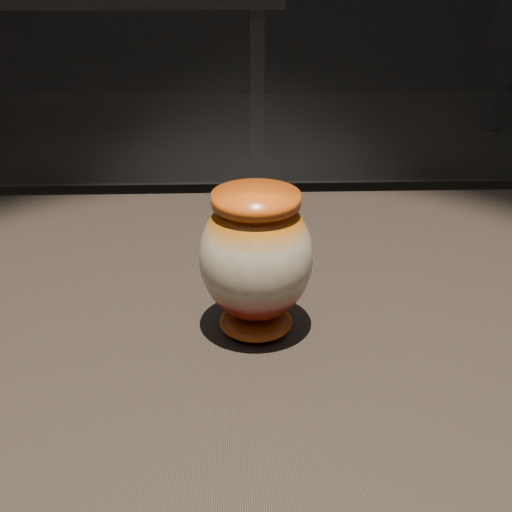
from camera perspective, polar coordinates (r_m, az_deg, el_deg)
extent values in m
cube|color=black|center=(0.88, -7.96, -5.92)|extent=(2.00, 0.80, 0.05)
ellipsoid|color=maroon|center=(0.82, 0.00, -5.26)|extent=(0.09, 0.09, 0.02)
ellipsoid|color=beige|center=(0.78, 0.00, -0.06)|extent=(0.13, 0.13, 0.15)
cylinder|color=orange|center=(0.75, 0.00, 4.55)|extent=(0.10, 0.10, 0.01)
cube|color=black|center=(4.43, -0.02, 14.10)|extent=(0.08, 0.50, 0.85)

